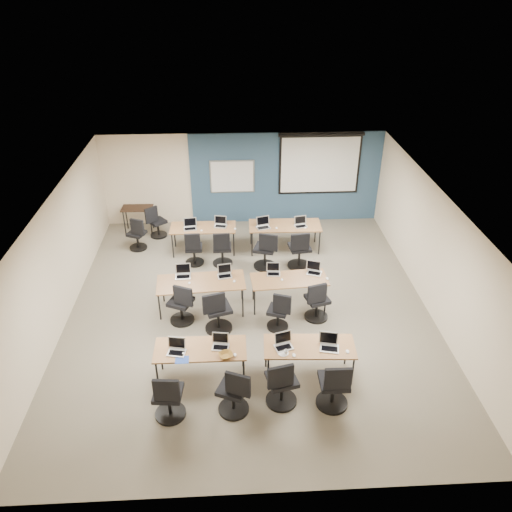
{
  "coord_description": "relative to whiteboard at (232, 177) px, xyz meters",
  "views": [
    {
      "loc": [
        -0.34,
        -9.03,
        6.76
      ],
      "look_at": [
        0.17,
        0.4,
        1.17
      ],
      "focal_mm": 35.0,
      "sensor_mm": 36.0,
      "label": 1
    }
  ],
  "objects": [
    {
      "name": "task_chair_0",
      "position": [
        -1.19,
        -7.41,
        -1.03
      ],
      "size": [
        0.54,
        0.54,
        1.01
      ],
      "rotation": [
        0.0,
        0.0,
        -0.09
      ],
      "color": "black",
      "rests_on": "floor"
    },
    {
      "name": "task_chair_7",
      "position": [
        1.74,
        -4.83,
        -1.04
      ],
      "size": [
        0.52,
        0.51,
        1.0
      ],
      "rotation": [
        0.0,
        0.0,
        0.28
      ],
      "color": "black",
      "rests_on": "floor"
    },
    {
      "name": "ceiling",
      "position": [
        0.3,
        -4.43,
        1.25
      ],
      "size": [
        8.0,
        9.0,
        0.02
      ],
      "primitive_type": "cube",
      "color": "white",
      "rests_on": "ground"
    },
    {
      "name": "task_chair_2",
      "position": [
        0.74,
        -7.21,
        -1.02
      ],
      "size": [
        0.56,
        0.56,
        1.03
      ],
      "rotation": [
        0.0,
        0.0,
        0.23
      ],
      "color": "black",
      "rests_on": "floor"
    },
    {
      "name": "wall_back",
      "position": [
        0.3,
        0.07,
        -0.1
      ],
      "size": [
        8.0,
        0.04,
        2.7
      ],
      "primitive_type": "cube",
      "color": "beige",
      "rests_on": "ground"
    },
    {
      "name": "laptop_11",
      "position": [
        1.77,
        -1.77,
        -0.66
      ],
      "size": [
        0.32,
        0.28,
        0.25
      ],
      "rotation": [
        0.0,
        0.0,
        0.2
      ],
      "color": "silver",
      "rests_on": "training_table_back_right"
    },
    {
      "name": "mouse_10",
      "position": [
        1.12,
        -1.89,
        -0.71
      ],
      "size": [
        0.09,
        0.11,
        0.03
      ],
      "primitive_type": "ellipsoid",
      "rotation": [
        0.0,
        0.0,
        -0.35
      ],
      "color": "white",
      "rests_on": "training_table_back_right"
    },
    {
      "name": "snack_plate",
      "position": [
        0.81,
        -6.72,
        -0.71
      ],
      "size": [
        0.23,
        0.23,
        0.01
      ],
      "primitive_type": "cylinder",
      "rotation": [
        0.0,
        0.0,
        0.23
      ],
      "color": "white",
      "rests_on": "training_table_front_right"
    },
    {
      "name": "laptop_4",
      "position": [
        -1.16,
        -4.06,
        -0.66
      ],
      "size": [
        0.34,
        0.29,
        0.26
      ],
      "rotation": [
        0.0,
        0.0,
        0.05
      ],
      "color": "#A8A8AF",
      "rests_on": "training_table_mid_left"
    },
    {
      "name": "wall_right",
      "position": [
        4.3,
        -4.43,
        -0.1
      ],
      "size": [
        0.04,
        9.0,
        2.7
      ],
      "primitive_type": "cube",
      "color": "beige",
      "rests_on": "ground"
    },
    {
      "name": "wall_front",
      "position": [
        0.3,
        -8.93,
        -0.1
      ],
      "size": [
        8.0,
        0.04,
        2.7
      ],
      "primitive_type": "cube",
      "color": "beige",
      "rests_on": "ground"
    },
    {
      "name": "training_table_front_left",
      "position": [
        -0.68,
        -6.51,
        -0.77
      ],
      "size": [
        1.67,
        0.7,
        0.73
      ],
      "rotation": [
        0.0,
        0.0,
        -0.0
      ],
      "color": "brown",
      "rests_on": "floor"
    },
    {
      "name": "mouse_4",
      "position": [
        -1.0,
        -4.38,
        -0.71
      ],
      "size": [
        0.08,
        0.1,
        0.03
      ],
      "primitive_type": "ellipsoid",
      "rotation": [
        0.0,
        0.0,
        0.27
      ],
      "color": "white",
      "rests_on": "training_table_mid_left"
    },
    {
      "name": "laptop_5",
      "position": [
        -0.24,
        -4.09,
        -0.66
      ],
      "size": [
        0.31,
        0.27,
        0.24
      ],
      "rotation": [
        0.0,
        0.0,
        0.19
      ],
      "color": "silver",
      "rests_on": "training_table_mid_left"
    },
    {
      "name": "task_chair_11",
      "position": [
        1.64,
        -2.67,
        -1.01
      ],
      "size": [
        0.58,
        0.58,
        1.05
      ],
      "rotation": [
        0.0,
        0.0,
        0.13
      ],
      "color": "black",
      "rests_on": "floor"
    },
    {
      "name": "mouse_3",
      "position": [
        1.96,
        -6.75,
        -0.71
      ],
      "size": [
        0.09,
        0.12,
        0.04
      ],
      "primitive_type": "ellipsoid",
      "rotation": [
        0.0,
        0.0,
        -0.3
      ],
      "color": "white",
      "rests_on": "training_table_front_right"
    },
    {
      "name": "training_table_front_right",
      "position": [
        1.31,
        -6.55,
        -0.77
      ],
      "size": [
        1.66,
        0.69,
        0.73
      ],
      "rotation": [
        0.0,
        0.0,
        -0.05
      ],
      "color": "brown",
      "rests_on": "floor"
    },
    {
      "name": "laptop_7",
      "position": [
        1.77,
        -4.07,
        -0.66
      ],
      "size": [
        0.32,
        0.27,
        0.24
      ],
      "rotation": [
        0.0,
        0.0,
        -0.34
      ],
      "color": "silver",
      "rests_on": "training_table_mid_right"
    },
    {
      "name": "task_chair_6",
      "position": [
        0.89,
        -5.11,
        -1.06
      ],
      "size": [
        0.48,
        0.46,
        0.95
      ],
      "rotation": [
        0.0,
        0.0,
        -0.34
      ],
      "color": "black",
      "rests_on": "floor"
    },
    {
      "name": "laptop_10",
      "position": [
        0.78,
        -1.79,
        -0.65
      ],
      "size": [
        0.35,
        0.3,
        0.27
      ],
      "rotation": [
        0.0,
        0.0,
        0.28
      ],
      "color": "#B8B8C3",
      "rests_on": "training_table_back_right"
    },
    {
      "name": "laptop_8",
      "position": [
        -1.14,
        -1.76,
        -0.66
      ],
      "size": [
        0.34,
        0.29,
        0.26
      ],
      "rotation": [
        0.0,
        0.0,
        0.14
      ],
      "color": "#ACACB7",
      "rests_on": "training_table_back_left"
    },
    {
      "name": "mouse_1",
      "position": [
        -0.05,
        -6.73,
        -0.71
      ],
      "size": [
        0.08,
        0.11,
        0.03
      ],
      "primitive_type": "ellipsoid",
      "rotation": [
        0.0,
        0.0,
        0.33
      ],
      "color": "white",
      "rests_on": "training_table_front_left"
    },
    {
      "name": "task_chair_3",
      "position": [
        1.64,
        -7.32,
        -1.02
      ],
      "size": [
        0.57,
        0.57,
        1.04
      ],
      "rotation": [
        0.0,
        0.0,
        -0.01
      ],
      "color": "black",
      "rests_on": "floor"
    },
    {
      "name": "laptop_0",
      "position": [
        -1.09,
        -6.56,
        -0.66
      ],
      "size": [
        0.32,
        0.27,
        0.24
      ],
      "rotation": [
        0.0,
        0.0,
        -0.19
      ],
      "color": "#A5A5A9",
      "rests_on": "training_table_front_left"
    },
    {
      "name": "mouse_6",
      "position": [
        1.02,
        -4.35,
        -0.71
      ],
      "size": [
        0.07,
        0.1,
        0.03
      ],
      "primitive_type": "ellipsoid",
      "rotation": [
        0.0,
        0.0,
        0.21
      ],
      "color": "white",
      "rests_on": "training_table_mid_right"
    },
    {
      "name": "laptop_3",
      "position": [
        1.65,
        -6.6,
        -0.66
      ],
      "size": [
        0.34,
        0.29,
        0.26
      ],
      "rotation": [
        0.0,
        0.0,
        -0.21
      ],
      "color": "silver",
      "rests_on": "training_table_front_right"
    },
    {
      "name": "mouse_9",
      "position": [
        0.03,
        -1.87,
        -0.71
      ],
      "size": [
        0.09,
        0.11,
        0.03
      ],
      "primitive_type": "ellipsoid",
      "rotation": [
        0.0,
        0.0,
        0.32
      ],
      "color": "white",
      "rests_on": "training_table_back_left"
    },
    {
      "name": "utility_table",
      "position": [
        -2.72,
        -0.44,
        -0.8
      ],
      "size": [
        0.86,
        0.48,
        0.75
      ],
      "rotation": [
        0.0,
        0.0,
        -0.03
      ],
      "color": "black",
      "rests_on": "floor"
    },
    {
      "name": "task_chair_9",
      "position": [
        -0.31,
        -2.45,
        -1.04
      ],
      "size": [
        0.51,
        0.51,
        0.99
      ],
      "rotation": [
        0.0,
        0.0,
        0.02
      ],
      "color": "black",
      "rests_on": "floor"
    },
    {
      "name": "training_table_mid_left",
      "position": [
        -0.76,
        -4.32,
        -0.76
      ],
      "size": [
        1.92,
        0.8,
        0.73
      ],
      "rotation": [
        0.0,
        0.0,
        0.07
      ],
      "color": "#A56740",
      "rests_on": "floor"
    },
    {
      "name": "wall_left",
      "position": [
        -3.7,
        -4.43,
        -0.1
      ],
      "size": [
        0.04,
        9.0,
        2.7
      ],
      "primitive_type": "cube",
      "color": "beige",
      "rests_on": "ground"
    },
    {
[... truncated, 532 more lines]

